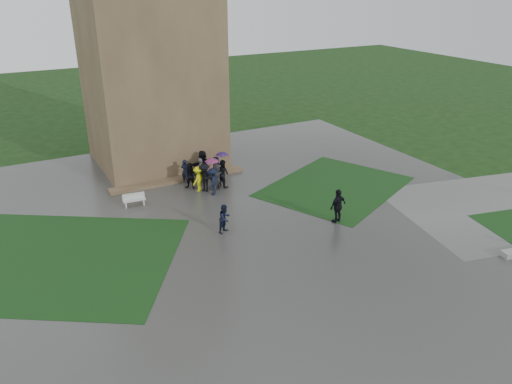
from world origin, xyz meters
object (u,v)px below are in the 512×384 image
tower (147,32)px  pedestrian_near (338,206)px  pedestrian_mid (225,218)px  bench (134,200)px

tower → pedestrian_near: (5.60, -14.09, -8.02)m
tower → pedestrian_mid: tower is taller
bench → pedestrian_near: pedestrian_near is taller
tower → bench: tower is taller
pedestrian_mid → pedestrian_near: bearing=-45.0°
tower → pedestrian_mid: 14.75m
bench → pedestrian_near: bearing=-33.1°
bench → tower: bearing=67.7°
pedestrian_near → pedestrian_mid: bearing=-29.0°
bench → pedestrian_mid: size_ratio=0.85×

